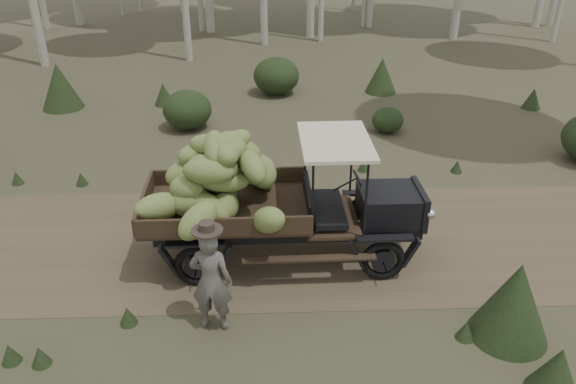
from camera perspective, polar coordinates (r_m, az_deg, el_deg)
name	(u,v)px	position (r m, az deg, el deg)	size (l,w,h in m)	color
ground	(187,244)	(10.52, -10.23, -5.18)	(120.00, 120.00, 0.00)	#473D2B
dirt_track	(187,243)	(10.52, -10.23, -5.17)	(70.00, 4.00, 0.01)	brown
banana_truck	(246,187)	(9.27, -4.28, 0.55)	(5.00, 2.47, 2.44)	black
farmer	(211,280)	(8.12, -7.83, -8.80)	(0.65, 0.50, 1.79)	#504D49
undergrowth	(276,215)	(10.21, -1.24, -2.32)	(22.37, 21.35, 1.35)	#233319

